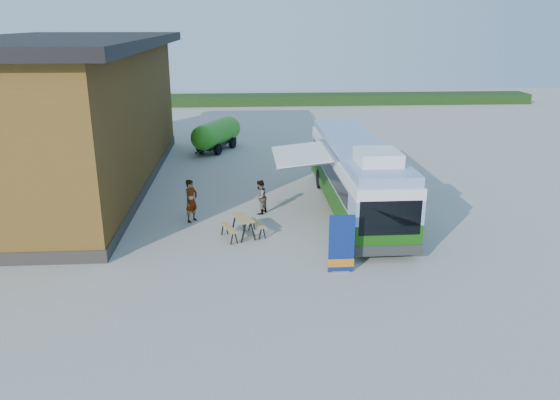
{
  "coord_description": "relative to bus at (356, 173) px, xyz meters",
  "views": [
    {
      "loc": [
        -1.43,
        -18.18,
        8.28
      ],
      "look_at": [
        -0.11,
        2.55,
        1.4
      ],
      "focal_mm": 35.0,
      "sensor_mm": 36.0,
      "label": 1
    }
  ],
  "objects": [
    {
      "name": "slurry_tanker",
      "position": [
        -6.83,
        12.36,
        -0.57
      ],
      "size": [
        3.11,
        5.04,
        2.01
      ],
      "rotation": [
        0.0,
        0.0,
        -0.44
      ],
      "color": "#31981B",
      "rests_on": "ground"
    },
    {
      "name": "banner",
      "position": [
        -1.74,
        -6.38,
        -0.88
      ],
      "size": [
        0.91,
        0.19,
        2.09
      ],
      "rotation": [
        0.0,
        0.0,
        0.01
      ],
      "color": "navy",
      "rests_on": "ground"
    },
    {
      "name": "bus",
      "position": [
        0.0,
        0.0,
        0.0
      ],
      "size": [
        2.6,
        11.82,
        3.63
      ],
      "rotation": [
        0.0,
        0.0,
        0.01
      ],
      "color": "#246611",
      "rests_on": "ground"
    },
    {
      "name": "barn",
      "position": [
        -13.99,
        4.86,
        1.86
      ],
      "size": [
        9.6,
        21.2,
        7.5
      ],
      "color": "brown",
      "rests_on": "ground"
    },
    {
      "name": "awning",
      "position": [
        -2.28,
        0.19,
        0.91
      ],
      "size": [
        2.58,
        4.18,
        0.51
      ],
      "rotation": [
        0.0,
        0.0,
        0.01
      ],
      "color": "white",
      "rests_on": "ground"
    },
    {
      "name": "ground",
      "position": [
        -3.49,
        -5.14,
        -1.73
      ],
      "size": [
        100.0,
        100.0,
        0.0
      ],
      "primitive_type": "plane",
      "color": "#BCB7AD",
      "rests_on": "ground"
    },
    {
      "name": "hedge",
      "position": [
        4.51,
        32.86,
        -1.23
      ],
      "size": [
        40.0,
        3.0,
        1.0
      ],
      "primitive_type": "cube",
      "color": "#264419",
      "rests_on": "ground"
    },
    {
      "name": "person_a",
      "position": [
        -7.3,
        -1.03,
        -0.8
      ],
      "size": [
        0.76,
        0.81,
        1.86
      ],
      "primitive_type": "imported",
      "rotation": [
        0.0,
        0.0,
        0.93
      ],
      "color": "#999999",
      "rests_on": "ground"
    },
    {
      "name": "person_b",
      "position": [
        -4.34,
        -0.24,
        -0.96
      ],
      "size": [
        0.89,
        0.95,
        1.55
      ],
      "primitive_type": "imported",
      "rotation": [
        0.0,
        0.0,
        -2.13
      ],
      "color": "#999999",
      "rests_on": "ground"
    },
    {
      "name": "picnic_table",
      "position": [
        -5.1,
        -2.97,
        -1.11
      ],
      "size": [
        1.84,
        1.75,
        0.83
      ],
      "rotation": [
        0.0,
        0.0,
        0.38
      ],
      "color": "tan",
      "rests_on": "ground"
    }
  ]
}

